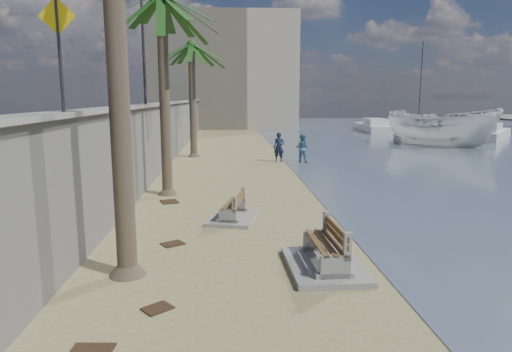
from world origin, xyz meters
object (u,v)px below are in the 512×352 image
boat_cruiser (441,126)px  yacht_far (373,128)px  palm_back (191,47)px  bench_far (233,208)px  bench_near (325,250)px  person_b (302,147)px  yacht_near (488,135)px  person_a (279,145)px  sailboat_west (418,124)px

boat_cruiser → yacht_far: bearing=46.0°
palm_back → yacht_far: palm_back is taller
bench_far → bench_near: bearing=-64.7°
person_b → bench_far: bearing=95.3°
bench_near → yacht_near: size_ratio=0.26×
person_b → yacht_near: 25.16m
boat_cruiser → yacht_near: boat_cruiser is taller
bench_near → person_a: 17.66m
bench_far → person_a: bearing=77.4°
yacht_near → sailboat_west: 18.04m
palm_back → yacht_far: bearing=48.9°
person_a → boat_cruiser: bearing=44.5°
palm_back → bench_near: bearing=-77.4°
person_a → sailboat_west: size_ratio=0.18×
yacht_far → sailboat_west: 11.91m
bench_far → yacht_near: (24.66, 27.77, -0.02)m
bench_far → person_b: (4.33, 12.95, 0.58)m
bench_near → palm_back: 21.82m
palm_back → boat_cruiser: palm_back is taller
yacht_far → bench_far: bearing=160.4°
palm_back → yacht_far: (19.05, 21.83, -6.74)m
bench_far → person_a: 13.55m
boat_cruiser → person_b: bearing=169.1°
yacht_near → sailboat_west: size_ratio=0.86×
person_a → person_b: size_ratio=1.08×
palm_back → yacht_near: size_ratio=0.84×
yacht_near → yacht_far: size_ratio=1.02×
bench_far → person_b: 13.67m
bench_far → yacht_near: size_ratio=0.24×
person_b → sailboat_west: sailboat_west is taller
bench_near → yacht_far: size_ratio=0.26×
palm_back → sailboat_west: (27.79, 29.93, -6.77)m
person_b → yacht_near: (20.33, 14.82, -0.60)m
bench_near → sailboat_west: size_ratio=0.23×
yacht_near → yacht_far: (-8.04, 9.93, 0.00)m
palm_back → person_b: (6.77, -2.92, -6.15)m
sailboat_west → yacht_near: bearing=-92.2°
person_b → yacht_far: 27.64m
yacht_near → person_a: bearing=162.5°
bench_far → boat_cruiser: boat_cruiser is taller
boat_cruiser → sailboat_west: bearing=25.5°
person_a → person_b: 1.41m
yacht_near → bench_near: bearing=-176.4°
person_a → sailboat_west: (22.40, 32.59, -0.70)m
bench_far → yacht_far: (16.61, 37.70, -0.02)m
palm_back → person_b: size_ratio=4.27×
yacht_far → sailboat_west: bearing=-42.9°
bench_near → yacht_near: 39.31m
bench_near → yacht_far: yacht_far is taller
person_a → person_b: bearing=3.0°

